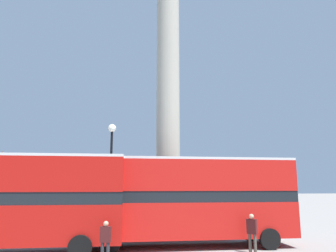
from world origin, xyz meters
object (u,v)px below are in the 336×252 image
Objects in this scene: pedestrian_by_plinth at (252,231)px; street_lamp at (111,170)px; bus_b at (187,197)px; pedestrian_near_lamp at (105,240)px; monument_column at (168,147)px.

street_lamp is at bearing -165.33° from pedestrian_by_plinth.
pedestrian_by_plinth is (6.49, -4.40, -2.94)m from street_lamp.
pedestrian_by_plinth is at bearing -36.17° from bus_b.
bus_b is 6.79× the size of pedestrian_near_lamp.
monument_column reaches higher than pedestrian_near_lamp.
pedestrian_near_lamp is (-3.95, -7.80, -4.74)m from monument_column.
monument_column is at bearing 35.01° from street_lamp.
bus_b reaches higher than pedestrian_by_plinth.
pedestrian_near_lamp is at bearing -124.90° from pedestrian_by_plinth.
pedestrian_near_lamp is 6.67m from pedestrian_by_plinth.
bus_b is (0.10, -5.01, -3.18)m from monument_column.
street_lamp is at bearing 103.69° from pedestrian_near_lamp.
monument_column is 9.94m from pedestrian_near_lamp.
pedestrian_by_plinth is (6.63, 0.73, 0.10)m from pedestrian_near_lamp.
street_lamp reaches higher than bus_b.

